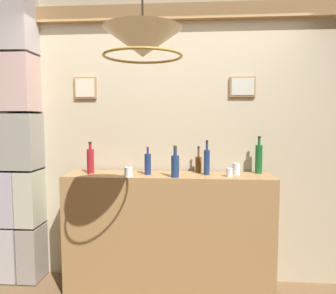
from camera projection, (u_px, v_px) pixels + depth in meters
panelled_rear_partition at (171, 131)px, 3.13m from camera, size 3.72×0.15×2.78m
stone_pillar at (20, 142)px, 3.10m from camera, size 0.39×0.35×2.70m
bar_shelf_unit at (168, 233)px, 2.94m from camera, size 1.85×0.40×1.08m
liquor_bottle_tequila at (148, 164)px, 2.88m from camera, size 0.06×0.06×0.25m
liquor_bottle_rum at (90, 160)px, 2.94m from camera, size 0.06×0.06×0.29m
liquor_bottle_bourbon at (259, 158)px, 2.94m from camera, size 0.06×0.06×0.34m
liquor_bottle_vodka at (175, 165)px, 2.74m from camera, size 0.07×0.07×0.28m
liquor_bottle_scotch at (207, 161)px, 2.86m from camera, size 0.05×0.05×0.31m
liquor_bottle_mezcal at (198, 164)px, 3.00m from camera, size 0.06×0.06×0.24m
glass_tumbler_rocks at (236, 169)px, 2.87m from camera, size 0.07×0.07×0.10m
glass_tumbler_highball at (129, 172)px, 2.77m from camera, size 0.07×0.07×0.08m
glass_tumbler_shot at (229, 172)px, 2.77m from camera, size 0.06×0.06×0.08m
pendant_lamp at (143, 44)px, 1.87m from camera, size 0.47×0.47×0.52m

